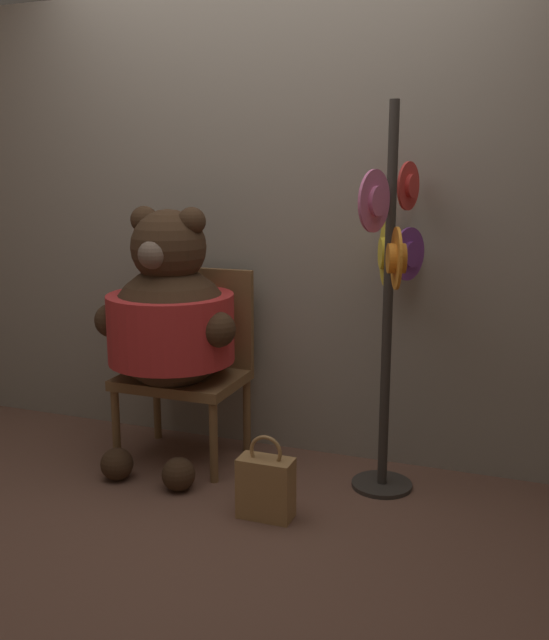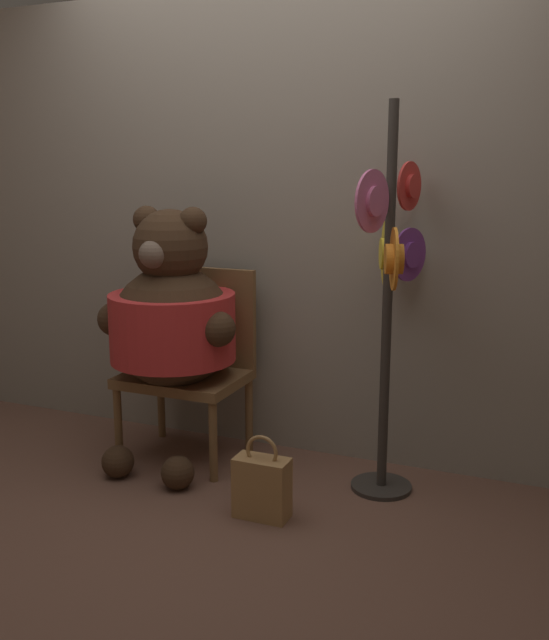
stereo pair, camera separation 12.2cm
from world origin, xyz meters
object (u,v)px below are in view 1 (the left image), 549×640
at_px(teddy_bear, 170,320).
at_px(hat_display_rack, 390,286).
at_px(chair, 189,358).
at_px(handbag_on_ground, 266,486).

bearing_deg(teddy_bear, hat_display_rack, 5.83).
distance_m(chair, hat_display_rack, 1.11).
bearing_deg(chair, teddy_bear, -94.88).
bearing_deg(handbag_on_ground, teddy_bear, 150.38).
distance_m(chair, handbag_on_ground, 0.89).
xyz_separation_m(chair, handbag_on_ground, (0.62, -0.52, -0.37)).
height_order(chair, teddy_bear, teddy_bear).
height_order(chair, handbag_on_ground, chair).
xyz_separation_m(chair, hat_display_rack, (1.02, -0.06, 0.44)).
height_order(teddy_bear, hat_display_rack, hat_display_rack).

